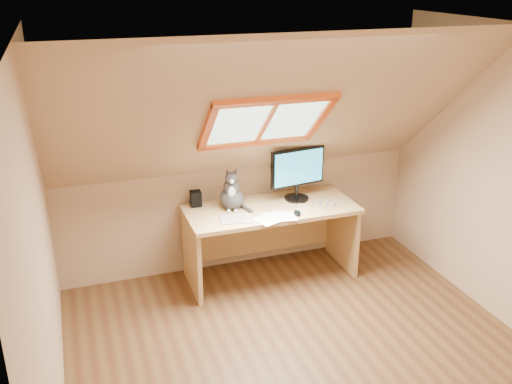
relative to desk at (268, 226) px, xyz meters
name	(u,v)px	position (x,y,z in m)	size (l,w,h in m)	color
ground	(312,367)	(-0.18, -1.45, -0.50)	(3.50, 3.50, 0.00)	brown
room_shell	(326,193)	(-0.18, -1.54, 0.93)	(3.52, 3.52, 2.41)	tan
desk	(268,226)	(0.00, 0.00, 0.00)	(1.58, 0.69, 0.72)	tan
monitor	(298,171)	(0.30, 0.02, 0.51)	(0.55, 0.23, 0.50)	black
cat	(232,194)	(-0.35, 0.02, 0.36)	(0.27, 0.31, 0.40)	#393533
desk_speaker	(196,199)	(-0.64, 0.18, 0.29)	(0.10, 0.10, 0.14)	black
graphics_tablet	(236,219)	(-0.39, -0.24, 0.23)	(0.26, 0.19, 0.01)	#B2B2B7
mouse	(297,213)	(0.16, -0.31, 0.24)	(0.06, 0.11, 0.03)	black
papers	(271,219)	(-0.10, -0.33, 0.22)	(0.35, 0.30, 0.01)	white
cables	(315,206)	(0.40, -0.19, 0.23)	(0.51, 0.26, 0.01)	silver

